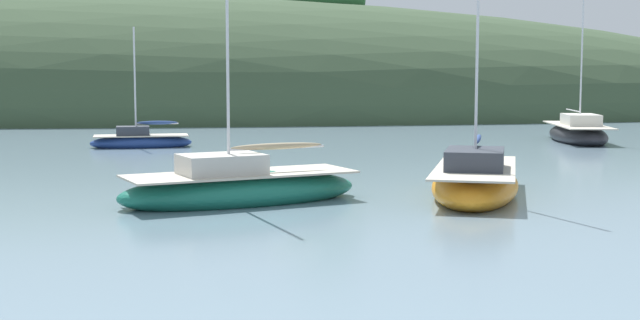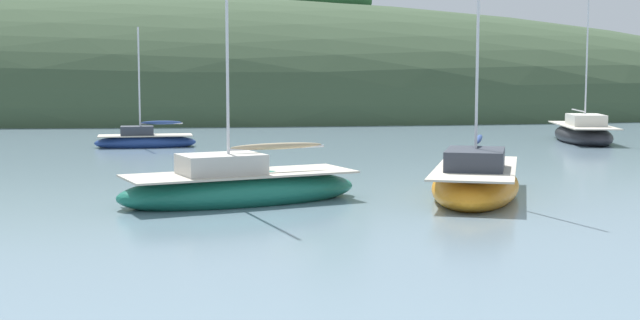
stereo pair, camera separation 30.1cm
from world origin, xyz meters
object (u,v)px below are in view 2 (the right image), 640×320
sailboat_teal_outer (476,182)px  sailboat_white_near (583,133)px  sailboat_blue_center (239,188)px  sailboat_black_sloop (145,141)px

sailboat_teal_outer → sailboat_white_near: (10.79, 20.61, -0.00)m
sailboat_white_near → sailboat_teal_outer: bearing=-117.6°
sailboat_blue_center → sailboat_black_sloop: bearing=106.3°
sailboat_teal_outer → sailboat_blue_center: (-7.44, -0.89, -0.02)m
sailboat_teal_outer → sailboat_blue_center: bearing=-173.2°
sailboat_black_sloop → sailboat_white_near: bearing=5.0°
sailboat_black_sloop → sailboat_teal_outer: bearing=-54.7°
sailboat_white_near → sailboat_black_sloop: 23.99m
sailboat_blue_center → sailboat_white_near: bearing=49.7°
sailboat_teal_outer → sailboat_black_sloop: size_ratio=1.57×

